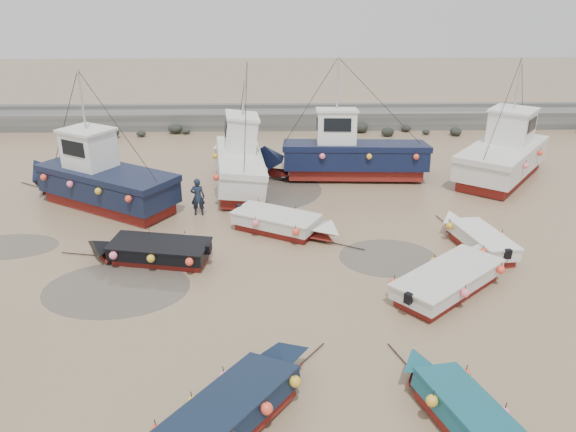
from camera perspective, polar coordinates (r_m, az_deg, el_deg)
name	(u,v)px	position (r m, az deg, el deg)	size (l,w,h in m)	color
ground	(225,278)	(20.36, -6.41, -6.32)	(120.00, 120.00, 0.00)	#8C6E52
seawall	(250,119)	(40.78, -3.86, 9.80)	(60.00, 4.92, 1.50)	slate
puddle_a	(117,288)	(20.50, -17.02, -7.04)	(5.09, 5.09, 0.01)	#50493F
puddle_b	(388,257)	(22.02, 10.12, -4.15)	(3.80, 3.80, 0.01)	#50493F
puddle_c	(9,246)	(25.16, -26.46, -2.78)	(3.88, 3.88, 0.01)	#50493F
puddle_d	(268,189)	(28.65, -2.05, 2.75)	(5.47, 5.47, 0.01)	#50493F
dinghy_1	(243,401)	(14.24, -4.64, -18.25)	(4.22, 5.24, 1.43)	maroon
dinghy_2	(455,400)	(14.75, 16.61, -17.50)	(2.36, 4.92, 1.43)	maroon
dinghy_3	(454,276)	(20.13, 16.55, -5.83)	(5.65, 5.10, 1.43)	maroon
dinghy_4	(151,248)	(21.78, -13.76, -3.20)	(5.99, 2.44, 1.43)	maroon
dinghy_5	(284,221)	(23.46, -0.44, -0.54)	(5.48, 3.57, 1.43)	maroon
dinghy_6	(477,236)	(23.36, 18.66, -1.90)	(2.21, 5.32, 1.43)	maroon
cabin_boat_0	(98,178)	(27.62, -18.78, 3.66)	(9.19, 6.37, 6.22)	maroon
cabin_boat_1	(236,160)	(28.89, -5.35, 5.68)	(3.04, 9.59, 6.22)	maroon
cabin_boat_2	(343,154)	(30.14, 5.63, 6.32)	(10.84, 3.52, 6.22)	maroon
cabin_boat_3	(506,153)	(32.27, 21.27, 6.02)	(7.32, 8.80, 6.22)	maroon
person	(199,215)	(25.83, -9.03, 0.13)	(0.64, 0.42, 1.74)	#172032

